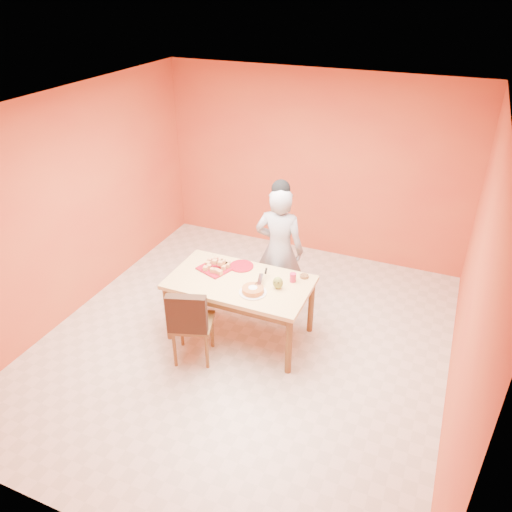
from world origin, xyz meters
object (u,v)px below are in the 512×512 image
at_px(dining_table, 240,288).
at_px(red_dinner_plate, 242,266).
at_px(checker_tin, 304,276).
at_px(pastry_platter, 216,268).
at_px(magenta_glass, 293,278).
at_px(dining_chair, 191,322).
at_px(person, 279,250).
at_px(egg_ornament, 278,283).
at_px(sponge_cake, 253,290).

height_order(dining_table, red_dinner_plate, red_dinner_plate).
bearing_deg(red_dinner_plate, checker_tin, 4.74).
distance_m(pastry_platter, red_dinner_plate, 0.30).
height_order(pastry_platter, red_dinner_plate, pastry_platter).
bearing_deg(magenta_glass, red_dinner_plate, 174.12).
bearing_deg(pastry_platter, dining_chair, -86.10).
bearing_deg(dining_chair, dining_table, 42.94).
distance_m(person, red_dinner_plate, 0.53).
relative_size(dining_chair, pastry_platter, 2.79).
xyz_separation_m(dining_table, person, (0.21, 0.71, 0.17)).
xyz_separation_m(dining_chair, pastry_platter, (-0.05, 0.71, 0.27)).
relative_size(person, magenta_glass, 16.04).
bearing_deg(dining_table, dining_chair, -118.76).
relative_size(dining_table, checker_tin, 16.23).
xyz_separation_m(dining_table, dining_chair, (-0.32, -0.58, -0.17)).
bearing_deg(dining_table, checker_tin, 28.37).
bearing_deg(magenta_glass, egg_ornament, -118.43).
xyz_separation_m(sponge_cake, magenta_glass, (0.32, 0.39, 0.01)).
distance_m(person, checker_tin, 0.57).
height_order(dining_table, checker_tin, checker_tin).
relative_size(dining_table, magenta_glass, 15.44).
height_order(dining_table, dining_chair, dining_chair).
bearing_deg(egg_ornament, checker_tin, 45.58).
xyz_separation_m(person, magenta_glass, (0.35, -0.49, -0.02)).
bearing_deg(dining_chair, red_dinner_plate, 58.01).
height_order(sponge_cake, egg_ornament, egg_ornament).
relative_size(egg_ornament, checker_tin, 1.47).
xyz_separation_m(sponge_cake, checker_tin, (0.41, 0.52, -0.02)).
height_order(red_dinner_plate, magenta_glass, magenta_glass).
xyz_separation_m(dining_table, checker_tin, (0.65, 0.35, 0.11)).
distance_m(egg_ornament, checker_tin, 0.39).
height_order(dining_chair, magenta_glass, dining_chair).
height_order(person, sponge_cake, person).
relative_size(dining_table, person, 0.96).
bearing_deg(checker_tin, sponge_cake, -128.71).
height_order(dining_table, person, person).
bearing_deg(checker_tin, magenta_glass, -125.01).
distance_m(person, sponge_cake, 0.88).
xyz_separation_m(egg_ornament, magenta_glass, (0.11, 0.20, -0.02)).
height_order(pastry_platter, magenta_glass, magenta_glass).
distance_m(dining_chair, red_dinner_plate, 0.93).
bearing_deg(red_dinner_plate, egg_ornament, -25.42).
bearing_deg(dining_table, red_dinner_plate, 110.25).
xyz_separation_m(red_dinner_plate, egg_ornament, (0.56, -0.26, 0.06)).
height_order(magenta_glass, checker_tin, magenta_glass).
height_order(sponge_cake, magenta_glass, magenta_glass).
height_order(dining_chair, checker_tin, dining_chair).
bearing_deg(person, checker_tin, 135.94).
height_order(dining_chair, person, person).
relative_size(pastry_platter, magenta_glass, 3.30).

